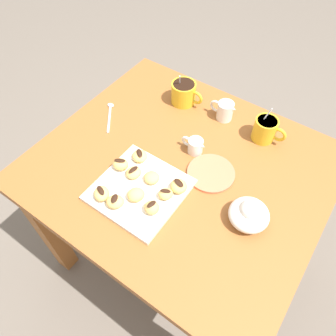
{
  "coord_description": "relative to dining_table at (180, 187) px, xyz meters",
  "views": [
    {
      "loc": [
        0.35,
        -0.58,
        1.59
      ],
      "look_at": [
        -0.02,
        -0.05,
        0.75
      ],
      "focal_mm": 34.48,
      "sensor_mm": 36.0,
      "label": 1
    }
  ],
  "objects": [
    {
      "name": "chocolate_drizzle_8",
      "position": [
        -0.12,
        -0.26,
        0.19
      ],
      "size": [
        0.04,
        0.03,
        0.0
      ],
      "primitive_type": "ellipsoid",
      "rotation": [
        0.0,
        0.0,
        5.89
      ],
      "color": "black",
      "rests_on": "beignet_8"
    },
    {
      "name": "beignet_9",
      "position": [
        -0.12,
        -0.07,
        0.16
      ],
      "size": [
        0.07,
        0.07,
        0.03
      ],
      "primitive_type": "ellipsoid",
      "rotation": [
        0.0,
        0.0,
        5.69
      ],
      "color": "#E5B260",
      "rests_on": "pastry_plate_square"
    },
    {
      "name": "saucer_coral_left",
      "position": [
        0.1,
        0.02,
        0.14
      ],
      "size": [
        0.16,
        0.16,
        0.01
      ],
      "primitive_type": "cylinder",
      "color": "#E5704C",
      "rests_on": "dining_table"
    },
    {
      "name": "chocolate_drizzle_6",
      "position": [
        0.04,
        -0.14,
        0.18
      ],
      "size": [
        0.04,
        0.03,
        0.0
      ],
      "primitive_type": "ellipsoid",
      "rotation": [
        0.0,
        0.0,
        0.44
      ],
      "color": "black",
      "rests_on": "beignet_6"
    },
    {
      "name": "chocolate_drizzle_7",
      "position": [
        -0.15,
        -0.14,
        0.19
      ],
      "size": [
        0.04,
        0.03,
        0.0
      ],
      "primitive_type": "ellipsoid",
      "rotation": [
        0.0,
        0.0,
        3.63
      ],
      "color": "black",
      "rests_on": "beignet_7"
    },
    {
      "name": "chocolate_drizzle_3",
      "position": [
        0.05,
        -0.1,
        0.19
      ],
      "size": [
        0.04,
        0.03,
        0.0
      ],
      "primitive_type": "ellipsoid",
      "rotation": [
        0.0,
        0.0,
        2.83
      ],
      "color": "black",
      "rests_on": "beignet_3"
    },
    {
      "name": "cream_pitcher_white",
      "position": [
        0.01,
        0.28,
        0.17
      ],
      "size": [
        0.1,
        0.06,
        0.07
      ],
      "color": "silver",
      "rests_on": "dining_table"
    },
    {
      "name": "coffee_mug_mustard_left",
      "position": [
        -0.17,
        0.27,
        0.18
      ],
      "size": [
        0.13,
        0.1,
        0.13
      ],
      "color": "gold",
      "rests_on": "dining_table"
    },
    {
      "name": "ice_cream_bowl",
      "position": [
        0.28,
        -0.06,
        0.17
      ],
      "size": [
        0.12,
        0.12,
        0.09
      ],
      "color": "silver",
      "rests_on": "dining_table"
    },
    {
      "name": "beignet_7",
      "position": [
        -0.15,
        -0.14,
        0.17
      ],
      "size": [
        0.07,
        0.06,
        0.04
      ],
      "primitive_type": "ellipsoid",
      "rotation": [
        0.0,
        0.0,
        3.59
      ],
      "color": "#E5B260",
      "rests_on": "pastry_plate_square"
    },
    {
      "name": "ground_plane",
      "position": [
        0.0,
        0.0,
        -0.6
      ],
      "size": [
        8.0,
        8.0,
        0.0
      ],
      "primitive_type": "plane",
      "color": "#665B51"
    },
    {
      "name": "pastry_plate_square",
      "position": [
        -0.05,
        -0.17,
        0.14
      ],
      "size": [
        0.27,
        0.27,
        0.02
      ],
      "primitive_type": "cube",
      "color": "silver",
      "rests_on": "dining_table"
    },
    {
      "name": "beignet_0",
      "position": [
        -0.03,
        -0.2,
        0.17
      ],
      "size": [
        0.07,
        0.07,
        0.04
      ],
      "primitive_type": "ellipsoid",
      "rotation": [
        0.0,
        0.0,
        0.93
      ],
      "color": "#E5B260",
      "rests_on": "pastry_plate_square"
    },
    {
      "name": "beignet_2",
      "position": [
        0.03,
        -0.21,
        0.17
      ],
      "size": [
        0.05,
        0.05,
        0.04
      ],
      "primitive_type": "ellipsoid",
      "rotation": [
        0.0,
        0.0,
        4.77
      ],
      "color": "#E5B260",
      "rests_on": "pastry_plate_square"
    },
    {
      "name": "beignet_4",
      "position": [
        -0.03,
        -0.12,
        0.16
      ],
      "size": [
        0.06,
        0.06,
        0.03
      ],
      "primitive_type": "ellipsoid",
      "rotation": [
        0.0,
        0.0,
        6.15
      ],
      "color": "#E5B260",
      "rests_on": "pastry_plate_square"
    },
    {
      "name": "chocolate_drizzle_9",
      "position": [
        -0.12,
        -0.07,
        0.18
      ],
      "size": [
        0.04,
        0.04,
        0.0
      ],
      "primitive_type": "ellipsoid",
      "rotation": [
        0.0,
        0.0,
        5.61
      ],
      "color": "black",
      "rests_on": "beignet_9"
    },
    {
      "name": "chocolate_drizzle_5",
      "position": [
        -0.07,
        -0.25,
        0.19
      ],
      "size": [
        0.03,
        0.04,
        0.0
      ],
      "primitive_type": "ellipsoid",
      "rotation": [
        0.0,
        0.0,
        5.12
      ],
      "color": "black",
      "rests_on": "beignet_5"
    },
    {
      "name": "loose_spoon_near_saucer",
      "position": [
        -0.36,
        0.05,
        0.14
      ],
      "size": [
        0.11,
        0.13,
        0.01
      ],
      "color": "silver",
      "rests_on": "dining_table"
    },
    {
      "name": "beignet_6",
      "position": [
        0.04,
        -0.14,
        0.17
      ],
      "size": [
        0.06,
        0.06,
        0.03
      ],
      "primitive_type": "ellipsoid",
      "rotation": [
        0.0,
        0.0,
        0.9
      ],
      "color": "#E5B260",
      "rests_on": "pastry_plate_square"
    },
    {
      "name": "chocolate_drizzle_1",
      "position": [
        -0.09,
        -0.14,
        0.18
      ],
      "size": [
        0.02,
        0.04,
        0.0
      ],
      "primitive_type": "ellipsoid",
      "rotation": [
        0.0,
        0.0,
        4.55
      ],
      "color": "black",
      "rests_on": "beignet_1"
    },
    {
      "name": "dining_table",
      "position": [
        0.0,
        0.0,
        0.0
      ],
      "size": [
        0.96,
        0.84,
        0.73
      ],
      "color": "#935628",
      "rests_on": "ground_plane"
    },
    {
      "name": "beignet_1",
      "position": [
        -0.09,
        -0.14,
        0.16
      ],
      "size": [
        0.05,
        0.06,
        0.03
      ],
      "primitive_type": "ellipsoid",
      "rotation": [
        0.0,
        0.0,
        4.58
      ],
      "color": "#E5B260",
      "rests_on": "pastry_plate_square"
    },
    {
      "name": "beignet_5",
      "position": [
        -0.07,
        -0.25,
        0.17
      ],
      "size": [
        0.07,
        0.07,
        0.03
      ],
      "primitive_type": "ellipsoid",
      "rotation": [
        0.0,
        0.0,
        5.37
      ],
      "color": "#E5B260",
      "rests_on": "pastry_plate_square"
    },
    {
      "name": "chocolate_sauce_pitcher",
      "position": [
        0.01,
        0.08,
        0.16
      ],
      "size": [
        0.09,
        0.05,
        0.06
      ],
      "color": "silver",
      "rests_on": "dining_table"
    },
    {
      "name": "chocolate_drizzle_2",
      "position": [
        0.03,
        -0.21,
        0.19
      ],
      "size": [
        0.02,
        0.03,
        0.0
      ],
      "primitive_type": "ellipsoid",
      "rotation": [
        0.0,
        0.0,
        4.53
      ],
      "color": "black",
      "rests_on": "beignet_2"
    },
    {
      "name": "beignet_3",
      "position": [
        0.05,
        -0.1,
        0.17
      ],
      "size": [
        0.07,
        0.07,
        0.03
      ],
      "primitive_type": "ellipsoid",
      "rotation": [
        0.0,
        0.0,
        2.7
      ],
      "color": "#E5B260",
      "rests_on": "pastry_plate_square"
    },
    {
      "name": "beignet_8",
      "position": [
        -0.12,
        -0.26,
        0.17
      ],
      "size": [
        0.07,
        0.07,
        0.03
      ],
      "primitive_type": "ellipsoid",
      "rotation": [
        0.0,
        0.0,
        5.45
      ],
      "color": "#E5B260",
      "rests_on": "pastry_plate_square"
    },
    {
      "name": "coffee_mug_mustard_right",
      "position": [
        0.17,
        0.27,
        0.18
      ],
      "size": [
        0.12,
        0.08,
        0.13
      ],
      "color": "gold",
      "rests_on": "dining_table"
    }
  ]
}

